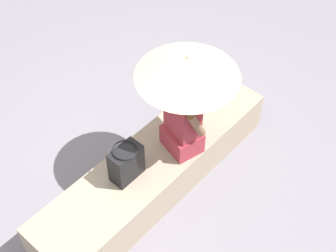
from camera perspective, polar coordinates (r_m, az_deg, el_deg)
The scene contains 6 objects.
ground_plane at distance 4.99m, azimuth -1.50°, elevation -6.57°, with size 14.00×14.00×0.00m, color slate.
stone_bench at distance 4.81m, azimuth -1.55°, elevation -5.06°, with size 2.65×0.64×0.44m, color gray.
person_seated at distance 4.42m, azimuth 1.68°, elevation 0.89°, with size 0.36×0.51×0.90m.
parasol at distance 4.04m, azimuth 2.26°, elevation 6.74°, with size 0.88×0.88×1.09m.
handbag_black at distance 4.38m, azimuth -4.78°, elevation -4.20°, with size 0.30×0.22×0.37m.
magazine at distance 5.16m, azimuth 5.02°, elevation 3.25°, with size 0.28×0.20×0.01m, color #339ED1.
Camera 1 is at (2.07, 2.02, 4.07)m, focal length 53.59 mm.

